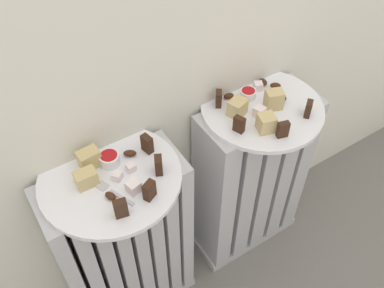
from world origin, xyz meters
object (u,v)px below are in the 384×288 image
(radiator_left, at_px, (126,247))
(plate_right, at_px, (262,108))
(plate_left, at_px, (110,178))
(jam_bowl_right, at_px, (248,93))
(jam_bowl_left, at_px, (109,159))
(fork, at_px, (113,192))
(radiator_right, at_px, (250,181))

(radiator_left, xyz_separation_m, plate_right, (0.42, 0.00, 0.30))
(plate_left, xyz_separation_m, jam_bowl_right, (0.41, 0.05, 0.02))
(radiator_left, bearing_deg, plate_left, 116.57)
(jam_bowl_right, bearing_deg, jam_bowl_left, -177.79)
(radiator_left, distance_m, fork, 0.31)
(plate_right, bearing_deg, fork, -174.21)
(radiator_left, xyz_separation_m, jam_bowl_right, (0.41, 0.05, 0.32))
(fork, bearing_deg, plate_right, 5.79)
(fork, bearing_deg, radiator_left, 72.73)
(plate_right, relative_size, fork, 3.33)
(radiator_right, relative_size, plate_right, 1.85)
(radiator_left, distance_m, jam_bowl_right, 0.52)
(plate_left, relative_size, jam_bowl_left, 6.86)
(plate_right, xyz_separation_m, fork, (-0.43, -0.04, 0.01))
(plate_left, relative_size, jam_bowl_right, 7.55)
(jam_bowl_left, height_order, jam_bowl_right, jam_bowl_left)
(jam_bowl_right, distance_m, fork, 0.43)
(jam_bowl_left, xyz_separation_m, fork, (-0.03, -0.08, -0.01))
(radiator_left, xyz_separation_m, plate_left, (-0.00, 0.00, 0.30))
(radiator_left, bearing_deg, fork, -107.27)
(radiator_left, relative_size, jam_bowl_left, 12.72)
(radiator_left, xyz_separation_m, jam_bowl_left, (0.02, 0.03, 0.32))
(fork, bearing_deg, jam_bowl_left, 68.50)
(radiator_right, bearing_deg, plate_right, -146.31)
(plate_right, bearing_deg, plate_left, 180.00)
(jam_bowl_right, bearing_deg, fork, -167.79)
(radiator_right, relative_size, plate_left, 1.85)
(radiator_right, height_order, fork, fork)
(radiator_right, distance_m, jam_bowl_right, 0.32)
(radiator_right, height_order, jam_bowl_left, jam_bowl_left)
(plate_left, height_order, jam_bowl_left, jam_bowl_left)
(jam_bowl_left, bearing_deg, plate_right, -4.61)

